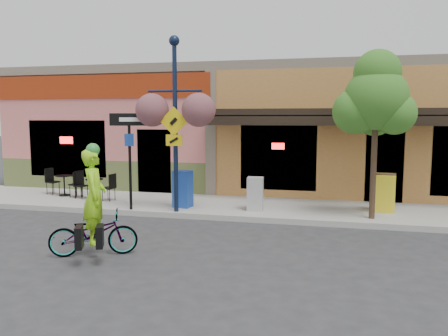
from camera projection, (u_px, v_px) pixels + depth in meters
The scene contains 14 objects.
ground at pixel (215, 225), 10.97m from camera, with size 90.00×90.00×0.00m, color #2D2D30.
sidewalk at pixel (232, 207), 12.90m from camera, with size 24.00×3.00×0.15m, color #9E9B93.
curb at pixel (220, 218), 11.49m from camera, with size 24.00×0.12×0.15m, color #A8A59E.
building at pixel (260, 128), 17.96m from camera, with size 18.20×8.20×4.50m, color #CD6B65, non-canonical shape.
bicycle at pixel (93, 233), 8.54m from camera, with size 0.59×1.69×0.89m, color maroon.
cyclist_rider at pixel (95, 209), 8.47m from camera, with size 0.67×0.44×1.85m, color #99EC18.
lamp_post at pixel (175, 125), 11.65m from camera, with size 1.50×0.60×4.69m, color #111D37, non-canonical shape.
one_way_sign at pixel (130, 162), 12.02m from camera, with size 1.02×0.22×2.66m, color black, non-canonical shape.
cafe_set_left at pixel (64, 182), 14.26m from camera, with size 1.47×0.73×0.88m, color black, non-canonical shape.
cafe_set_right at pixel (95, 186), 13.59m from camera, with size 1.41×0.71×0.85m, color black, non-canonical shape.
newspaper_box_blue at pixel (183, 189), 12.44m from camera, with size 0.47×0.42×1.05m, color #1C44A8, non-canonical shape.
newspaper_box_grey at pixel (255, 194), 11.99m from camera, with size 0.43×0.39×0.92m, color #A6A6A6, non-canonical shape.
street_tree at pixel (375, 134), 10.83m from camera, with size 1.66×1.66×4.26m, color #3D7A26, non-canonical shape.
sandwich_board at pixel (383, 194), 11.59m from camera, with size 0.63×0.46×1.05m, color yellow, non-canonical shape.
Camera 1 is at (2.70, -10.39, 2.69)m, focal length 35.00 mm.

